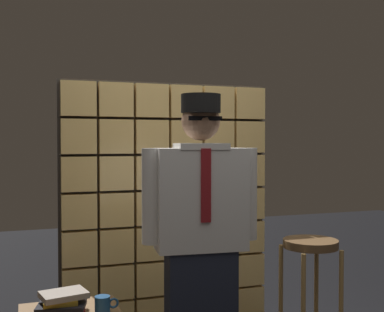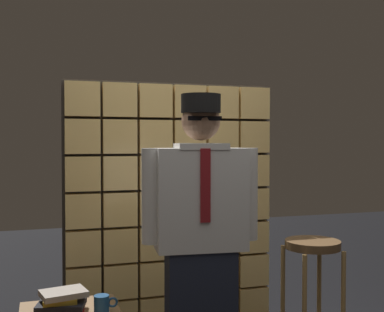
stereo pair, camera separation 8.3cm
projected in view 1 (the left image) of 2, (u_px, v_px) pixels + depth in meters
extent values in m
cube|color=#F2C672|center=(186.00, 310.00, 3.78)|extent=(0.25, 0.08, 0.25)
cube|color=#F2C672|center=(218.00, 306.00, 3.87)|extent=(0.25, 0.08, 0.25)
cube|color=#F2C672|center=(248.00, 302.00, 3.96)|extent=(0.25, 0.08, 0.25)
cube|color=#F2C672|center=(80.00, 286.00, 3.51)|extent=(0.25, 0.08, 0.25)
cube|color=#F2C672|center=(117.00, 282.00, 3.59)|extent=(0.25, 0.08, 0.25)
cube|color=#F2C672|center=(152.00, 279.00, 3.68)|extent=(0.25, 0.08, 0.25)
cube|color=#F2C672|center=(186.00, 275.00, 3.77)|extent=(0.25, 0.08, 0.25)
cube|color=#F2C672|center=(218.00, 272.00, 3.86)|extent=(0.25, 0.08, 0.25)
cube|color=#F2C672|center=(248.00, 269.00, 3.95)|extent=(0.25, 0.08, 0.25)
cube|color=#F2C672|center=(79.00, 249.00, 3.50)|extent=(0.25, 0.08, 0.25)
cube|color=#F2C672|center=(116.00, 246.00, 3.59)|extent=(0.25, 0.08, 0.25)
cube|color=#F2C672|center=(152.00, 243.00, 3.67)|extent=(0.25, 0.08, 0.25)
cube|color=#F2C672|center=(186.00, 241.00, 3.76)|extent=(0.25, 0.08, 0.25)
cube|color=#F2C672|center=(218.00, 239.00, 3.85)|extent=(0.25, 0.08, 0.25)
cube|color=#F2C672|center=(248.00, 237.00, 3.94)|extent=(0.25, 0.08, 0.25)
cube|color=#F2C672|center=(79.00, 211.00, 3.49)|extent=(0.25, 0.08, 0.25)
cube|color=#F2C672|center=(116.00, 210.00, 3.58)|extent=(0.25, 0.08, 0.25)
cube|color=#F2C672|center=(152.00, 208.00, 3.67)|extent=(0.25, 0.08, 0.25)
cube|color=#F2C672|center=(186.00, 206.00, 3.76)|extent=(0.25, 0.08, 0.25)
cube|color=#F2C672|center=(218.00, 205.00, 3.84)|extent=(0.25, 0.08, 0.25)
cube|color=#F2C672|center=(249.00, 203.00, 3.93)|extent=(0.25, 0.08, 0.25)
cube|color=#F2C672|center=(79.00, 174.00, 3.48)|extent=(0.25, 0.08, 0.25)
cube|color=#F2C672|center=(116.00, 173.00, 3.57)|extent=(0.25, 0.08, 0.25)
cube|color=#F2C672|center=(152.00, 172.00, 3.66)|extent=(0.25, 0.08, 0.25)
cube|color=#F2C672|center=(186.00, 172.00, 3.75)|extent=(0.25, 0.08, 0.25)
cube|color=#F2C672|center=(218.00, 171.00, 3.84)|extent=(0.25, 0.08, 0.25)
cube|color=#F2C672|center=(249.00, 170.00, 3.92)|extent=(0.25, 0.08, 0.25)
cube|color=#F2C672|center=(78.00, 136.00, 3.47)|extent=(0.25, 0.08, 0.25)
cube|color=#F2C672|center=(116.00, 137.00, 3.56)|extent=(0.25, 0.08, 0.25)
cube|color=#F2C672|center=(152.00, 137.00, 3.65)|extent=(0.25, 0.08, 0.25)
cube|color=#F2C672|center=(186.00, 137.00, 3.74)|extent=(0.25, 0.08, 0.25)
cube|color=#F2C672|center=(218.00, 137.00, 3.83)|extent=(0.25, 0.08, 0.25)
cube|color=#F2C672|center=(249.00, 137.00, 3.92)|extent=(0.25, 0.08, 0.25)
cube|color=#F2C672|center=(78.00, 99.00, 3.46)|extent=(0.25, 0.08, 0.25)
cube|color=#F2C672|center=(116.00, 100.00, 3.55)|extent=(0.25, 0.08, 0.25)
cube|color=#F2C672|center=(151.00, 101.00, 3.64)|extent=(0.25, 0.08, 0.25)
cube|color=#F2C672|center=(186.00, 102.00, 3.73)|extent=(0.25, 0.08, 0.25)
cube|color=#F2C672|center=(218.00, 103.00, 3.82)|extent=(0.25, 0.08, 0.25)
cube|color=#F2C672|center=(249.00, 104.00, 3.91)|extent=(0.25, 0.08, 0.25)
cube|color=#38332D|center=(167.00, 206.00, 3.76)|extent=(1.64, 0.02, 1.91)
cube|color=silver|center=(201.00, 199.00, 2.77)|extent=(0.53, 0.28, 0.58)
cube|color=maroon|center=(206.00, 186.00, 2.65)|extent=(0.06, 0.02, 0.41)
cube|color=silver|center=(201.00, 146.00, 2.76)|extent=(0.31, 0.26, 0.04)
sphere|color=#A87A5B|center=(201.00, 121.00, 2.75)|extent=(0.22, 0.22, 0.22)
ellipsoid|color=black|center=(203.00, 128.00, 2.71)|extent=(0.15, 0.09, 0.10)
cube|color=black|center=(205.00, 118.00, 2.65)|extent=(0.19, 0.03, 0.02)
cylinder|color=black|center=(204.00, 112.00, 2.67)|extent=(0.18, 0.18, 0.01)
cylinder|color=black|center=(201.00, 104.00, 2.75)|extent=(0.23, 0.23, 0.11)
cylinder|color=silver|center=(248.00, 194.00, 2.83)|extent=(0.11, 0.11, 0.54)
cylinder|color=silver|center=(151.00, 196.00, 2.70)|extent=(0.11, 0.11, 0.54)
cylinder|color=brown|center=(311.00, 244.00, 3.01)|extent=(0.34, 0.34, 0.05)
cylinder|color=tan|center=(281.00, 305.00, 3.11)|extent=(0.03, 0.03, 0.78)
cylinder|color=tan|center=(316.00, 300.00, 3.19)|extent=(0.03, 0.03, 0.78)
cube|color=maroon|center=(64.00, 310.00, 2.56)|extent=(0.22, 0.17, 0.03)
cube|color=black|center=(61.00, 306.00, 2.54)|extent=(0.28, 0.22, 0.03)
cube|color=olive|center=(60.00, 301.00, 2.53)|extent=(0.18, 0.14, 0.03)
cube|color=gray|center=(64.00, 295.00, 2.55)|extent=(0.26, 0.21, 0.03)
cylinder|color=navy|center=(102.00, 305.00, 2.53)|extent=(0.08, 0.08, 0.09)
torus|color=navy|center=(113.00, 303.00, 2.55)|extent=(0.06, 0.01, 0.06)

